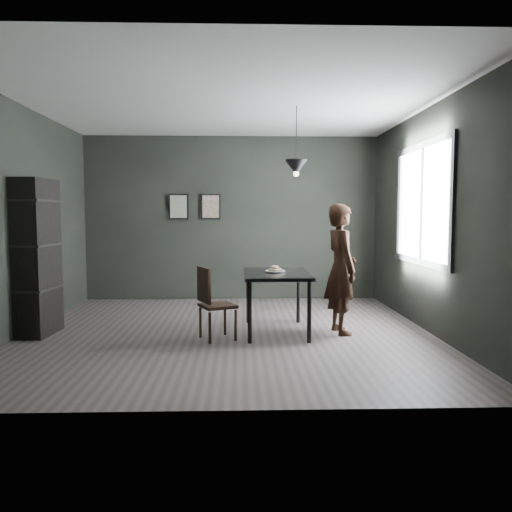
{
  "coord_description": "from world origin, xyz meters",
  "views": [
    {
      "loc": [
        0.16,
        -6.13,
        1.46
      ],
      "look_at": [
        0.35,
        0.05,
        0.95
      ],
      "focal_mm": 35.0,
      "sensor_mm": 36.0,
      "label": 1
    }
  ],
  "objects_px": {
    "woman": "(341,269)",
    "wood_chair": "(211,299)",
    "white_plate": "(275,272)",
    "pendant_lamp": "(296,167)",
    "shelf_unit": "(36,257)",
    "cafe_table": "(276,279)"
  },
  "relations": [
    {
      "from": "white_plate",
      "to": "shelf_unit",
      "type": "distance_m",
      "value": 2.91
    },
    {
      "from": "woman",
      "to": "wood_chair",
      "type": "bearing_deg",
      "value": 91.5
    },
    {
      "from": "cafe_table",
      "to": "pendant_lamp",
      "type": "distance_m",
      "value": 1.41
    },
    {
      "from": "wood_chair",
      "to": "shelf_unit",
      "type": "distance_m",
      "value": 2.21
    },
    {
      "from": "white_plate",
      "to": "wood_chair",
      "type": "relative_size",
      "value": 0.27
    },
    {
      "from": "shelf_unit",
      "to": "pendant_lamp",
      "type": "height_order",
      "value": "pendant_lamp"
    },
    {
      "from": "shelf_unit",
      "to": "woman",
      "type": "bearing_deg",
      "value": 4.36
    },
    {
      "from": "cafe_table",
      "to": "woman",
      "type": "xyz_separation_m",
      "value": [
        0.79,
        -0.07,
        0.13
      ]
    },
    {
      "from": "shelf_unit",
      "to": "pendant_lamp",
      "type": "distance_m",
      "value": 3.36
    },
    {
      "from": "white_plate",
      "to": "pendant_lamp",
      "type": "height_order",
      "value": "pendant_lamp"
    },
    {
      "from": "woman",
      "to": "shelf_unit",
      "type": "bearing_deg",
      "value": 79.98
    },
    {
      "from": "woman",
      "to": "pendant_lamp",
      "type": "height_order",
      "value": "pendant_lamp"
    },
    {
      "from": "woman",
      "to": "wood_chair",
      "type": "relative_size",
      "value": 1.86
    },
    {
      "from": "pendant_lamp",
      "to": "white_plate",
      "type": "bearing_deg",
      "value": -161.97
    },
    {
      "from": "wood_chair",
      "to": "pendant_lamp",
      "type": "distance_m",
      "value": 1.93
    },
    {
      "from": "cafe_table",
      "to": "woman",
      "type": "bearing_deg",
      "value": -5.02
    },
    {
      "from": "woman",
      "to": "pendant_lamp",
      "type": "xyz_separation_m",
      "value": [
        -0.54,
        0.17,
        1.25
      ]
    },
    {
      "from": "cafe_table",
      "to": "white_plate",
      "type": "xyz_separation_m",
      "value": [
        -0.01,
        0.01,
        0.08
      ]
    },
    {
      "from": "cafe_table",
      "to": "pendant_lamp",
      "type": "xyz_separation_m",
      "value": [
        0.25,
        0.1,
        1.38
      ]
    },
    {
      "from": "cafe_table",
      "to": "wood_chair",
      "type": "bearing_deg",
      "value": -154.49
    },
    {
      "from": "cafe_table",
      "to": "woman",
      "type": "relative_size",
      "value": 0.75
    },
    {
      "from": "white_plate",
      "to": "wood_chair",
      "type": "xyz_separation_m",
      "value": [
        -0.77,
        -0.39,
        -0.27
      ]
    }
  ]
}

